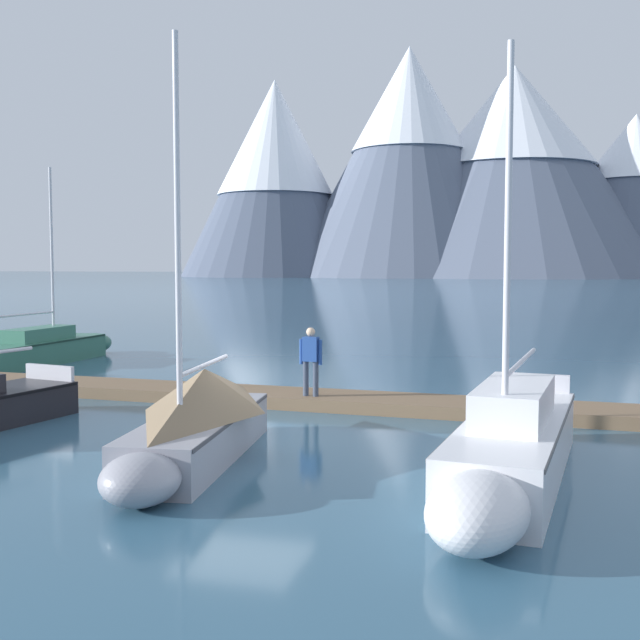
{
  "coord_description": "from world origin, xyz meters",
  "views": [
    {
      "loc": [
        5.53,
        -14.42,
        3.52
      ],
      "look_at": [
        0.0,
        6.0,
        2.0
      ],
      "focal_mm": 43.28,
      "sensor_mm": 36.0,
      "label": 1
    }
  ],
  "objects_px": {
    "sailboat_nearest_berth": "(46,348)",
    "sailboat_mid_dock_port": "(197,418)",
    "sailboat_mid_dock_starboard": "(509,449)",
    "person_on_dock": "(311,357)"
  },
  "relations": [
    {
      "from": "sailboat_nearest_berth",
      "to": "sailboat_mid_dock_port",
      "type": "height_order",
      "value": "sailboat_mid_dock_port"
    },
    {
      "from": "sailboat_nearest_berth",
      "to": "person_on_dock",
      "type": "xyz_separation_m",
      "value": [
        11.56,
        -5.92,
        0.72
      ]
    },
    {
      "from": "person_on_dock",
      "to": "sailboat_mid_dock_port",
      "type": "bearing_deg",
      "value": -96.09
    },
    {
      "from": "sailboat_mid_dock_port",
      "to": "person_on_dock",
      "type": "height_order",
      "value": "sailboat_mid_dock_port"
    },
    {
      "from": "sailboat_mid_dock_starboard",
      "to": "sailboat_nearest_berth",
      "type": "bearing_deg",
      "value": 144.61
    },
    {
      "from": "sailboat_mid_dock_port",
      "to": "person_on_dock",
      "type": "relative_size",
      "value": 4.32
    },
    {
      "from": "sailboat_nearest_berth",
      "to": "sailboat_mid_dock_starboard",
      "type": "relative_size",
      "value": 0.99
    },
    {
      "from": "sailboat_mid_dock_port",
      "to": "sailboat_mid_dock_starboard",
      "type": "relative_size",
      "value": 0.96
    },
    {
      "from": "sailboat_nearest_berth",
      "to": "sailboat_mid_dock_port",
      "type": "relative_size",
      "value": 1.04
    },
    {
      "from": "person_on_dock",
      "to": "sailboat_mid_dock_starboard",
      "type": "bearing_deg",
      "value": -49.75
    }
  ]
}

